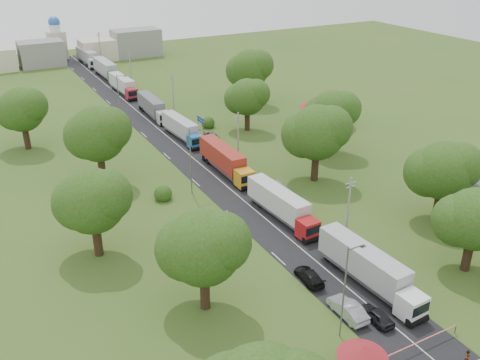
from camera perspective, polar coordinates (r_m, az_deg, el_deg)
ground at (r=69.94m, az=4.01°, el=-5.22°), size 260.00×260.00×0.00m
road at (r=85.54m, az=-3.12°, el=0.74°), size 8.00×200.00×0.04m
boom_barrier at (r=53.25m, az=17.77°, el=-16.55°), size 9.22×0.35×1.18m
guard_booth at (r=49.14m, az=12.91°, el=-18.01°), size 4.40×4.40×3.45m
info_sign at (r=99.13m, az=-4.20°, el=6.07°), size 0.12×3.10×4.10m
pole_1 at (r=65.70m, az=11.46°, el=-3.16°), size 1.60×0.24×9.00m
pole_2 at (r=86.85m, az=-0.20°, el=4.51°), size 1.60×0.24×9.00m
pole_3 at (r=111.08m, az=-7.13°, el=8.95°), size 1.60×0.24×9.00m
pole_4 at (r=136.75m, az=-11.61°, el=11.71°), size 1.60×0.24×9.00m
pole_5 at (r=163.19m, az=-14.71°, el=13.54°), size 1.60×0.24×9.00m
lamp_0 at (r=50.81m, az=11.20°, el=-11.22°), size 2.03×0.22×10.00m
lamp_1 at (r=77.14m, az=-5.19°, el=2.37°), size 2.03×0.22×10.00m
lamp_2 at (r=108.49m, az=-12.73°, el=8.62°), size 2.03×0.22×10.00m
tree_2 at (r=64.01m, az=23.70°, el=-3.79°), size 8.00×8.00×10.10m
tree_3 at (r=73.61m, az=20.84°, el=1.01°), size 8.80×8.80×11.07m
tree_4 at (r=80.97m, az=8.16°, el=5.08°), size 9.60×9.60×12.05m
tree_5 at (r=92.38m, az=9.77°, el=7.09°), size 8.80×8.80×11.07m
tree_6 at (r=102.35m, az=0.75°, el=8.86°), size 8.00×8.00×10.10m
tree_7 at (r=118.96m, az=1.02°, el=11.80°), size 9.60×9.60×12.05m
tree_10 at (r=52.64m, az=-4.01°, el=-7.13°), size 8.80×8.80×11.07m
tree_11 at (r=63.38m, az=-15.52°, el=-2.12°), size 8.80×8.80×11.07m
tree_12 at (r=82.36m, az=-14.97°, el=4.81°), size 9.60×9.60×12.05m
tree_13 at (r=100.20m, az=-22.31°, el=6.99°), size 8.80×8.80×11.07m
house_cream at (r=107.06m, az=9.20°, el=7.62°), size 10.08×10.08×5.80m
distant_town at (r=167.15m, az=-16.75°, el=13.14°), size 52.00×8.00×8.00m
church at (r=173.68m, az=-18.98°, el=13.92°), size 5.00×5.00×12.30m
truck_0 at (r=60.02m, az=13.59°, el=-9.12°), size 3.12×14.94×4.13m
truck_1 at (r=71.39m, az=4.47°, el=-2.66°), size 3.05×14.16×3.91m
truck_2 at (r=84.84m, az=-1.60°, el=2.17°), size 2.64×14.83×4.11m
truck_3 at (r=99.63m, az=-6.21°, el=5.46°), size 2.96×13.53×3.74m
truck_4 at (r=113.13m, az=-9.30°, el=7.72°), size 2.68×13.92×3.85m
truck_5 at (r=130.72m, az=-12.34°, el=9.86°), size 2.98×14.28×3.95m
truck_6 at (r=146.40m, az=-14.09°, el=11.38°), size 2.99×15.68×4.34m
truck_7 at (r=163.35m, az=-15.94°, el=12.51°), size 3.34×14.90×4.11m
car_lane_front at (r=56.16m, az=14.34°, el=-13.81°), size 1.68×4.06×1.38m
car_lane_mid at (r=56.10m, az=11.41°, el=-13.34°), size 1.81×5.01×1.64m
car_lane_rear at (r=60.30m, az=7.39°, el=-10.13°), size 2.25×4.70×1.32m
car_verge_near at (r=79.21m, az=3.83°, el=-0.75°), size 3.05×5.72×1.53m
car_verge_far at (r=99.43m, az=-3.06°, el=4.78°), size 1.84×4.40×1.49m
pedestrian_near at (r=53.74m, az=23.08°, el=-17.12°), size 0.75×0.73×1.74m
pedestrian_booth at (r=51.37m, az=14.81°, el=-17.98°), size 0.87×0.98×1.70m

